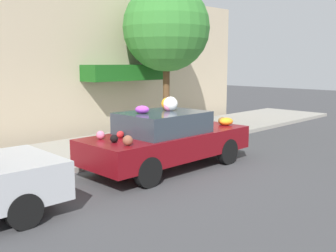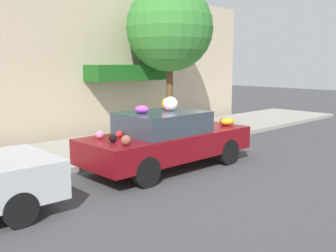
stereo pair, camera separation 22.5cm
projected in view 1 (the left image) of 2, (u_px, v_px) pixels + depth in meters
ground_plane at (165, 167)px, 9.56m from camera, size 60.00×60.00×0.00m
sidewalk_curb at (100, 148)px, 11.43m from camera, size 24.00×3.20×0.13m
building_facade at (60, 64)px, 12.68m from camera, size 18.00×1.20×4.98m
street_tree at (166, 28)px, 13.61m from camera, size 3.04×3.04×5.11m
fire_hydrant at (119, 140)px, 10.45m from camera, size 0.20×0.20×0.70m
art_car at (167, 138)px, 9.35m from camera, size 4.32×1.75×1.72m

